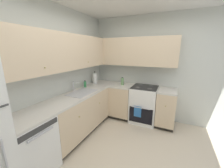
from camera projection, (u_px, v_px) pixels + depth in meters
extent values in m
cube|color=silver|center=(47.00, 77.00, 2.45)|extent=(3.75, 0.05, 2.61)
cube|color=silver|center=(156.00, 69.00, 3.39)|extent=(0.05, 3.38, 2.61)
cube|color=white|center=(29.00, 148.00, 1.91)|extent=(0.60, 0.60, 0.86)
cube|color=#333333|center=(40.00, 129.00, 1.69)|extent=(0.55, 0.01, 0.07)
cube|color=silver|center=(41.00, 134.00, 1.71)|extent=(0.36, 0.02, 0.02)
cube|color=beige|center=(79.00, 113.00, 2.88)|extent=(1.62, 0.60, 0.77)
cube|color=black|center=(79.00, 130.00, 3.00)|extent=(1.62, 0.54, 0.09)
sphere|color=tan|center=(79.00, 117.00, 2.40)|extent=(0.02, 0.02, 0.02)
sphere|color=tan|center=(100.00, 103.00, 3.03)|extent=(0.02, 0.02, 0.02)
cube|color=beige|center=(77.00, 95.00, 2.78)|extent=(2.82, 0.60, 0.03)
cube|color=beige|center=(122.00, 100.00, 3.62)|extent=(0.60, 0.53, 0.77)
cube|color=black|center=(122.00, 114.00, 3.75)|extent=(0.54, 0.53, 0.09)
cube|color=beige|center=(166.00, 107.00, 3.17)|extent=(0.60, 0.41, 0.77)
cube|color=black|center=(164.00, 123.00, 3.30)|extent=(0.54, 0.41, 0.09)
sphere|color=tan|center=(166.00, 106.00, 2.86)|extent=(0.02, 0.02, 0.02)
cube|color=beige|center=(122.00, 85.00, 3.52)|extent=(0.60, 0.53, 0.03)
cube|color=beige|center=(168.00, 91.00, 3.07)|extent=(0.60, 0.41, 0.03)
cube|color=white|center=(144.00, 104.00, 3.40)|extent=(0.64, 0.62, 0.90)
cube|color=black|center=(140.00, 116.00, 3.16)|extent=(0.02, 0.55, 0.38)
cube|color=silver|center=(141.00, 108.00, 3.09)|extent=(0.02, 0.43, 0.02)
cube|color=black|center=(145.00, 87.00, 3.29)|extent=(0.59, 0.60, 0.01)
cube|color=white|center=(148.00, 82.00, 3.55)|extent=(0.03, 0.60, 0.15)
cylinder|color=#4C4C4C|center=(150.00, 89.00, 3.11)|extent=(0.11, 0.11, 0.01)
cylinder|color=#4C4C4C|center=(138.00, 87.00, 3.22)|extent=(0.11, 0.11, 0.01)
cylinder|color=#4C4C4C|center=(152.00, 86.00, 3.36)|extent=(0.11, 0.11, 0.01)
cylinder|color=#4C4C4C|center=(141.00, 85.00, 3.47)|extent=(0.11, 0.11, 0.01)
cube|color=#2D6BB2|center=(138.00, 112.00, 3.14)|extent=(0.02, 0.17, 0.26)
cube|color=beige|center=(63.00, 52.00, 2.49)|extent=(2.50, 0.32, 0.67)
sphere|color=tan|center=(45.00, 68.00, 1.99)|extent=(0.02, 0.02, 0.02)
sphere|color=tan|center=(88.00, 62.00, 2.95)|extent=(0.02, 0.02, 0.02)
cube|color=beige|center=(132.00, 52.00, 3.36)|extent=(0.32, 2.13, 0.67)
cube|color=#B7B7BC|center=(82.00, 92.00, 2.87)|extent=(0.63, 0.40, 0.01)
cube|color=gray|center=(82.00, 95.00, 2.88)|extent=(0.58, 0.36, 0.09)
cube|color=#99999E|center=(82.00, 94.00, 2.88)|extent=(0.02, 0.35, 0.06)
cylinder|color=silver|center=(73.00, 86.00, 2.94)|extent=(0.02, 0.02, 0.22)
cylinder|color=silver|center=(76.00, 82.00, 2.88)|extent=(0.02, 0.15, 0.02)
cylinder|color=silver|center=(75.00, 89.00, 3.00)|extent=(0.02, 0.02, 0.06)
cylinder|color=#338C4C|center=(85.00, 84.00, 3.29)|extent=(0.06, 0.06, 0.14)
cylinder|color=#262626|center=(85.00, 81.00, 3.27)|extent=(0.03, 0.03, 0.03)
cylinder|color=white|center=(95.00, 78.00, 3.63)|extent=(0.11, 0.11, 0.29)
cylinder|color=#3F3F3F|center=(95.00, 78.00, 3.62)|extent=(0.02, 0.02, 0.35)
cylinder|color=#729E66|center=(122.00, 81.00, 3.50)|extent=(0.07, 0.07, 0.18)
cylinder|color=black|center=(122.00, 78.00, 3.47)|extent=(0.04, 0.04, 0.02)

